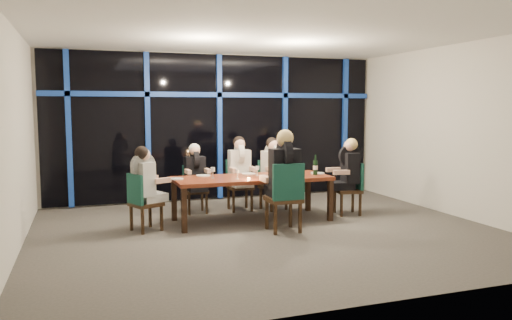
# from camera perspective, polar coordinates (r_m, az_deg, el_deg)

# --- Properties ---
(room) EXTENTS (7.04, 7.00, 3.02)m
(room) POSITION_cam_1_polar(r_m,az_deg,el_deg) (7.51, 1.51, 6.96)
(room) COLOR #544F4A
(room) RESTS_ON ground
(window_wall) EXTENTS (6.86, 0.43, 2.94)m
(window_wall) POSITION_cam_1_polar(r_m,az_deg,el_deg) (10.32, -4.21, 4.05)
(window_wall) COLOR black
(window_wall) RESTS_ON ground
(dining_table) EXTENTS (2.60, 1.00, 0.75)m
(dining_table) POSITION_cam_1_polar(r_m,az_deg,el_deg) (8.36, -0.45, -2.38)
(dining_table) COLOR maroon
(dining_table) RESTS_ON ground
(chair_far_left) EXTENTS (0.41, 0.41, 0.86)m
(chair_far_left) POSITION_cam_1_polar(r_m,az_deg,el_deg) (9.13, -7.03, -2.99)
(chair_far_left) COLOR #321E10
(chair_far_left) RESTS_ON ground
(chair_far_mid) EXTENTS (0.44, 0.44, 0.94)m
(chair_far_mid) POSITION_cam_1_polar(r_m,az_deg,el_deg) (9.31, -1.98, -2.50)
(chair_far_mid) COLOR #321E10
(chair_far_mid) RESTS_ON ground
(chair_far_right) EXTENTS (0.52, 0.52, 0.92)m
(chair_far_right) POSITION_cam_1_polar(r_m,az_deg,el_deg) (9.40, 1.72, -2.48)
(chair_far_right) COLOR #321E10
(chair_far_right) RESTS_ON ground
(chair_end_left) EXTENTS (0.55, 0.55, 0.90)m
(chair_end_left) POSITION_cam_1_polar(r_m,az_deg,el_deg) (7.85, -12.97, -4.40)
(chair_end_left) COLOR #321E10
(chair_end_left) RESTS_ON ground
(chair_end_right) EXTENTS (0.49, 0.49, 0.93)m
(chair_end_right) POSITION_cam_1_polar(r_m,az_deg,el_deg) (9.04, 10.91, -2.89)
(chair_end_right) COLOR #321E10
(chair_end_right) RESTS_ON ground
(chair_near_mid) EXTENTS (0.51, 0.51, 1.07)m
(chair_near_mid) POSITION_cam_1_polar(r_m,az_deg,el_deg) (7.59, 3.40, -3.88)
(chair_near_mid) COLOR #321E10
(chair_near_mid) RESTS_ON ground
(diner_far_left) EXTENTS (0.43, 0.54, 0.84)m
(diner_far_left) POSITION_cam_1_polar(r_m,az_deg,el_deg) (9.01, -6.95, -0.90)
(diner_far_left) COLOR black
(diner_far_left) RESTS_ON ground
(diner_far_mid) EXTENTS (0.47, 0.59, 0.91)m
(diner_far_mid) POSITION_cam_1_polar(r_m,az_deg,el_deg) (9.19, -1.85, -0.27)
(diner_far_mid) COLOR silver
(diner_far_mid) RESTS_ON ground
(diner_far_right) EXTENTS (0.53, 0.62, 0.90)m
(diner_far_right) POSITION_cam_1_polar(r_m,az_deg,el_deg) (9.29, 2.01, -0.30)
(diner_far_right) COLOR silver
(diner_far_right) RESTS_ON ground
(diner_end_left) EXTENTS (0.62, 0.57, 0.88)m
(diner_end_left) POSITION_cam_1_polar(r_m,az_deg,el_deg) (7.83, -12.55, -1.76)
(diner_end_left) COLOR black
(diner_end_left) RESTS_ON ground
(diner_end_right) EXTENTS (0.61, 0.50, 0.90)m
(diner_end_right) POSITION_cam_1_polar(r_m,az_deg,el_deg) (8.97, 10.49, -0.57)
(diner_end_right) COLOR black
(diner_end_right) RESTS_ON ground
(diner_near_mid) EXTENTS (0.54, 0.67, 1.04)m
(diner_near_mid) POSITION_cam_1_polar(r_m,az_deg,el_deg) (7.61, 3.17, -0.64)
(diner_near_mid) COLOR black
(diner_near_mid) RESTS_ON ground
(plate_far_left) EXTENTS (0.24, 0.24, 0.01)m
(plate_far_left) POSITION_cam_1_polar(r_m,az_deg,el_deg) (8.48, -6.03, -1.77)
(plate_far_left) COLOR white
(plate_far_left) RESTS_ON dining_table
(plate_far_mid) EXTENTS (0.24, 0.24, 0.01)m
(plate_far_mid) POSITION_cam_1_polar(r_m,az_deg,el_deg) (8.67, -0.82, -1.57)
(plate_far_mid) COLOR white
(plate_far_mid) RESTS_ON dining_table
(plate_far_right) EXTENTS (0.24, 0.24, 0.01)m
(plate_far_right) POSITION_cam_1_polar(r_m,az_deg,el_deg) (8.86, 4.16, -1.42)
(plate_far_right) COLOR white
(plate_far_right) RESTS_ON dining_table
(plate_end_left) EXTENTS (0.24, 0.24, 0.01)m
(plate_end_left) POSITION_cam_1_polar(r_m,az_deg,el_deg) (8.15, -9.13, -2.13)
(plate_end_left) COLOR white
(plate_end_left) RESTS_ON dining_table
(plate_end_right) EXTENTS (0.24, 0.24, 0.01)m
(plate_end_right) POSITION_cam_1_polar(r_m,az_deg,el_deg) (8.80, 7.04, -1.50)
(plate_end_right) COLOR white
(plate_end_right) RESTS_ON dining_table
(plate_near_mid) EXTENTS (0.24, 0.24, 0.01)m
(plate_near_mid) POSITION_cam_1_polar(r_m,az_deg,el_deg) (8.17, 1.76, -2.03)
(plate_near_mid) COLOR white
(plate_near_mid) RESTS_ON dining_table
(wine_bottle) EXTENTS (0.08, 0.08, 0.35)m
(wine_bottle) POSITION_cam_1_polar(r_m,az_deg,el_deg) (8.61, 6.80, -0.82)
(wine_bottle) COLOR black
(wine_bottle) RESTS_ON dining_table
(water_pitcher) EXTENTS (0.13, 0.12, 0.21)m
(water_pitcher) POSITION_cam_1_polar(r_m,az_deg,el_deg) (8.51, 4.80, -1.06)
(water_pitcher) COLOR white
(water_pitcher) RESTS_ON dining_table
(tea_light) EXTENTS (0.05, 0.05, 0.03)m
(tea_light) POSITION_cam_1_polar(r_m,az_deg,el_deg) (7.99, -0.84, -2.16)
(tea_light) COLOR #EF9347
(tea_light) RESTS_ON dining_table
(wine_glass_a) EXTENTS (0.06, 0.06, 0.16)m
(wine_glass_a) POSITION_cam_1_polar(r_m,az_deg,el_deg) (8.06, -2.15, -1.37)
(wine_glass_a) COLOR silver
(wine_glass_a) RESTS_ON dining_table
(wine_glass_b) EXTENTS (0.06, 0.06, 0.16)m
(wine_glass_b) POSITION_cam_1_polar(r_m,az_deg,el_deg) (8.46, 0.15, -0.99)
(wine_glass_b) COLOR silver
(wine_glass_b) RESTS_ON dining_table
(wine_glass_c) EXTENTS (0.07, 0.07, 0.18)m
(wine_glass_c) POSITION_cam_1_polar(r_m,az_deg,el_deg) (8.36, 2.75, -0.99)
(wine_glass_c) COLOR silver
(wine_glass_c) RESTS_ON dining_table
(wine_glass_d) EXTENTS (0.07, 0.07, 0.18)m
(wine_glass_d) POSITION_cam_1_polar(r_m,az_deg,el_deg) (8.19, -4.96, -1.16)
(wine_glass_d) COLOR silver
(wine_glass_d) RESTS_ON dining_table
(wine_glass_e) EXTENTS (0.07, 0.07, 0.18)m
(wine_glass_e) POSITION_cam_1_polar(r_m,az_deg,el_deg) (8.82, 4.21, -0.64)
(wine_glass_e) COLOR silver
(wine_glass_e) RESTS_ON dining_table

